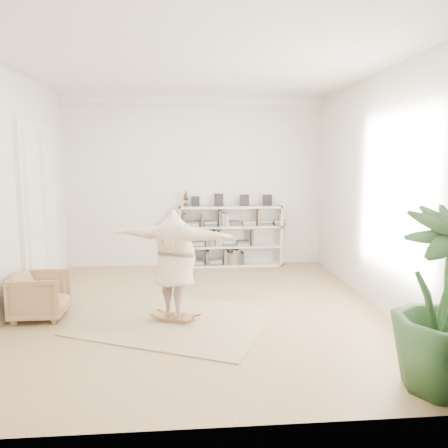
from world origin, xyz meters
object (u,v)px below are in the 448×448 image
at_px(armchair, 40,296).
at_px(rocker_board, 176,317).
at_px(houseplant, 447,301).
at_px(bookshelf, 230,237).
at_px(person, 175,261).

height_order(armchair, rocker_board, armchair).
bearing_deg(houseplant, bookshelf, 106.17).
height_order(bookshelf, rocker_board, bookshelf).
height_order(person, houseplant, houseplant).
bearing_deg(bookshelf, houseplant, -73.83).
height_order(bookshelf, armchair, bookshelf).
relative_size(armchair, person, 0.39).
height_order(rocker_board, houseplant, houseplant).
xyz_separation_m(armchair, person, (1.94, -0.30, 0.54)).
relative_size(armchair, rocker_board, 1.35).
height_order(rocker_board, person, person).
relative_size(person, houseplant, 1.02).
bearing_deg(houseplant, person, 141.76).
bearing_deg(houseplant, armchair, 152.44).
relative_size(rocker_board, houseplant, 0.30).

